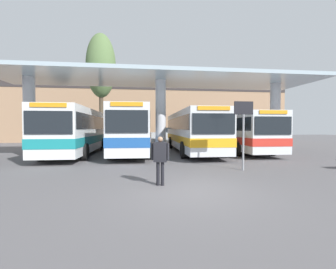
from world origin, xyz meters
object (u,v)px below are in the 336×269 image
object	(u,v)px
info_sign_platform	(244,121)
pedestrian_waiting	(160,156)
transit_bus_far_right_bay	(235,131)
transit_bus_center_bay	(133,129)
transit_bus_left_bay	(78,130)
parked_car_street	(168,136)
transit_bus_right_bay	(191,130)
poplar_tree_behind_left	(101,67)

from	to	relation	value
info_sign_platform	pedestrian_waiting	size ratio (longest dim) A/B	1.90
transit_bus_far_right_bay	pedestrian_waiting	bearing A→B (deg)	56.65
transit_bus_center_bay	info_sign_platform	distance (m)	9.04
transit_bus_left_bay	transit_bus_far_right_bay	size ratio (longest dim) A/B	0.93
transit_bus_center_bay	info_sign_platform	size ratio (longest dim) A/B	3.30
pedestrian_waiting	parked_car_street	bearing A→B (deg)	93.53
transit_bus_far_right_bay	parked_car_street	bearing A→B (deg)	-61.94
transit_bus_right_bay	parked_car_street	distance (m)	9.71
transit_bus_center_bay	parked_car_street	world-z (taller)	transit_bus_center_bay
transit_bus_center_bay	transit_bus_right_bay	xyz separation A→B (m)	(4.65, 0.58, -0.08)
parked_car_street	pedestrian_waiting	bearing A→B (deg)	-102.11
poplar_tree_behind_left	parked_car_street	size ratio (longest dim) A/B	2.48
info_sign_platform	pedestrian_waiting	bearing A→B (deg)	-151.16
pedestrian_waiting	poplar_tree_behind_left	bearing A→B (deg)	117.83
info_sign_platform	poplar_tree_behind_left	xyz separation A→B (m)	(-8.41, 12.56, 5.57)
poplar_tree_behind_left	transit_bus_far_right_bay	bearing A→B (deg)	-19.75
poplar_tree_behind_left	parked_car_street	xyz separation A→B (m)	(7.10, 5.01, -6.86)
transit_bus_center_bay	parked_car_street	xyz separation A→B (m)	(3.94, 10.22, -0.90)
pedestrian_waiting	transit_bus_center_bay	bearing A→B (deg)	108.52
info_sign_platform	parked_car_street	xyz separation A→B (m)	(-1.31, 17.57, -1.29)
info_sign_platform	pedestrian_waiting	xyz separation A→B (m)	(-4.05, -2.23, -1.23)
transit_bus_left_bay	info_sign_platform	bearing A→B (deg)	141.99
pedestrian_waiting	transit_bus_right_bay	bearing A→B (deg)	82.63
info_sign_platform	transit_bus_left_bay	bearing A→B (deg)	141.40
transit_bus_center_bay	transit_bus_left_bay	bearing A→B (deg)	1.81
transit_bus_left_bay	transit_bus_center_bay	size ratio (longest dim) A/B	1.01
transit_bus_far_right_bay	pedestrian_waiting	xyz separation A→B (m)	(-7.36, -10.58, -0.69)
transit_bus_center_bay	poplar_tree_behind_left	world-z (taller)	poplar_tree_behind_left
transit_bus_center_bay	transit_bus_far_right_bay	xyz separation A→B (m)	(8.55, 1.00, -0.16)
info_sign_platform	poplar_tree_behind_left	bearing A→B (deg)	123.79
transit_bus_center_bay	transit_bus_right_bay	world-z (taller)	transit_bus_center_bay
transit_bus_right_bay	poplar_tree_behind_left	world-z (taller)	poplar_tree_behind_left
transit_bus_left_bay	pedestrian_waiting	size ratio (longest dim) A/B	6.36
transit_bus_left_bay	transit_bus_center_bay	bearing A→B (deg)	-179.33
transit_bus_center_bay	pedestrian_waiting	size ratio (longest dim) A/B	6.28
transit_bus_right_bay	parked_car_street	size ratio (longest dim) A/B	2.70
transit_bus_far_right_bay	info_sign_platform	size ratio (longest dim) A/B	3.61
pedestrian_waiting	parked_car_street	distance (m)	19.99
transit_bus_center_bay	poplar_tree_behind_left	size ratio (longest dim) A/B	0.95
transit_bus_right_bay	pedestrian_waiting	xyz separation A→B (m)	(-3.45, -10.16, -0.77)
transit_bus_center_bay	parked_car_street	distance (m)	10.99
transit_bus_left_bay	info_sign_platform	world-z (taller)	transit_bus_left_bay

